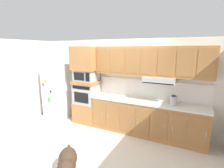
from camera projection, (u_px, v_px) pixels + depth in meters
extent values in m
plane|color=beige|center=(102.00, 139.00, 4.30)|extent=(9.60, 9.60, 0.00)
cube|color=silver|center=(120.00, 83.00, 5.02)|extent=(6.20, 0.12, 2.50)
cube|color=silver|center=(24.00, 81.00, 5.29)|extent=(0.12, 7.10, 2.50)
cube|color=white|center=(58.00, 91.00, 5.63)|extent=(0.76, 0.70, 1.76)
cylinder|color=silver|center=(57.00, 91.00, 5.14)|extent=(0.02, 0.02, 1.10)
cube|color=black|center=(51.00, 92.00, 5.30)|extent=(0.07, 0.01, 0.07)
cube|color=red|center=(43.00, 85.00, 5.39)|extent=(0.07, 0.01, 0.12)
cube|color=green|center=(49.00, 100.00, 5.39)|extent=(0.11, 0.01, 0.15)
cube|color=pink|center=(45.00, 107.00, 5.54)|extent=(0.07, 0.01, 0.06)
cube|color=white|center=(51.00, 95.00, 5.31)|extent=(0.06, 0.01, 0.12)
cube|color=gold|center=(45.00, 81.00, 5.32)|extent=(0.09, 0.01, 0.08)
cube|color=#A8703D|center=(88.00, 112.00, 5.32)|extent=(0.74, 0.62, 0.60)
cube|color=#A8AAAF|center=(87.00, 93.00, 5.20)|extent=(0.70, 0.58, 0.60)
cube|color=black|center=(81.00, 98.00, 4.95)|extent=(0.49, 0.01, 0.30)
cube|color=black|center=(81.00, 88.00, 4.89)|extent=(0.59, 0.01, 0.09)
cylinder|color=#A8AAAF|center=(80.00, 91.00, 4.89)|extent=(0.56, 0.02, 0.02)
cube|color=#A8703D|center=(87.00, 82.00, 5.13)|extent=(0.74, 0.62, 0.10)
cube|color=#A8AAAF|center=(86.00, 75.00, 5.09)|extent=(0.64, 0.53, 0.32)
cube|color=black|center=(79.00, 76.00, 4.88)|extent=(0.35, 0.01, 0.22)
cube|color=black|center=(87.00, 77.00, 4.75)|extent=(0.13, 0.01, 0.24)
cube|color=#A8703D|center=(86.00, 58.00, 4.99)|extent=(0.74, 0.62, 0.68)
cube|color=#A8703D|center=(146.00, 118.00, 4.48)|extent=(2.95, 0.60, 0.88)
cube|color=#9A6738|center=(98.00, 114.00, 4.77)|extent=(0.35, 0.01, 0.70)
cylinder|color=#BCBCC1|center=(102.00, 114.00, 4.70)|extent=(0.01, 0.01, 0.12)
cube|color=#9A6738|center=(112.00, 116.00, 4.58)|extent=(0.35, 0.01, 0.70)
cylinder|color=#BCBCC1|center=(107.00, 116.00, 4.62)|extent=(0.01, 0.01, 0.12)
cube|color=#9A6738|center=(126.00, 119.00, 4.39)|extent=(0.35, 0.01, 0.70)
cylinder|color=#BCBCC1|center=(131.00, 120.00, 4.32)|extent=(0.01, 0.01, 0.12)
cube|color=#9A6738|center=(142.00, 122.00, 4.21)|extent=(0.35, 0.01, 0.70)
cylinder|color=#BCBCC1|center=(137.00, 121.00, 4.25)|extent=(0.01, 0.01, 0.12)
cube|color=#9A6738|center=(160.00, 125.00, 4.02)|extent=(0.35, 0.01, 0.70)
cylinder|color=#BCBCC1|center=(165.00, 127.00, 3.95)|extent=(0.01, 0.01, 0.12)
cube|color=#9A6738|center=(179.00, 129.00, 3.84)|extent=(0.35, 0.01, 0.70)
cylinder|color=#BCBCC1|center=(173.00, 128.00, 3.88)|extent=(0.01, 0.01, 0.12)
cube|color=#9A6738|center=(199.00, 133.00, 3.65)|extent=(0.35, 0.01, 0.70)
cylinder|color=#BCBCC1|center=(206.00, 135.00, 3.58)|extent=(0.01, 0.01, 0.12)
cube|color=silver|center=(146.00, 102.00, 4.39)|extent=(2.99, 0.64, 0.04)
cube|color=white|center=(150.00, 89.00, 4.58)|extent=(2.99, 0.02, 0.50)
cube|color=#A8703D|center=(149.00, 61.00, 4.29)|extent=(2.95, 0.34, 0.74)
cube|color=#A8AAAF|center=(160.00, 80.00, 4.19)|extent=(0.76, 0.48, 0.14)
cube|color=black|center=(158.00, 83.00, 4.01)|extent=(0.72, 0.04, 0.02)
cube|color=#9A6738|center=(102.00, 60.00, 4.70)|extent=(0.35, 0.01, 0.63)
cube|color=#9A6738|center=(116.00, 61.00, 4.51)|extent=(0.35, 0.01, 0.63)
cube|color=#9A6738|center=(131.00, 61.00, 4.33)|extent=(0.35, 0.01, 0.63)
cube|color=#9A6738|center=(148.00, 62.00, 4.14)|extent=(0.35, 0.01, 0.63)
cube|color=#9A6738|center=(165.00, 62.00, 3.95)|extent=(0.35, 0.01, 0.63)
cube|color=#9A6738|center=(185.00, 63.00, 3.77)|extent=(0.35, 0.01, 0.63)
cube|color=#9A6738|center=(207.00, 63.00, 3.58)|extent=(0.35, 0.01, 0.63)
cylinder|color=blue|center=(157.00, 101.00, 4.36)|extent=(0.05, 0.10, 0.03)
cylinder|color=silver|center=(161.00, 101.00, 4.29)|extent=(0.03, 0.12, 0.01)
cylinder|color=#A8AAAF|center=(174.00, 101.00, 4.02)|extent=(0.17, 0.17, 0.22)
cylinder|color=black|center=(174.00, 96.00, 4.00)|extent=(0.10, 0.10, 0.02)
ellipsoid|color=#473323|center=(68.00, 158.00, 2.89)|extent=(0.54, 0.58, 0.31)
sphere|color=#473323|center=(66.00, 168.00, 2.53)|extent=(0.25, 0.25, 0.25)
cone|color=#473323|center=(71.00, 160.00, 2.54)|extent=(0.07, 0.07, 0.08)
cone|color=#473323|center=(60.00, 161.00, 2.51)|extent=(0.07, 0.07, 0.08)
cylinder|color=#473323|center=(69.00, 146.00, 3.19)|extent=(0.14, 0.17, 0.14)
cylinder|color=#473323|center=(74.00, 166.00, 3.12)|extent=(0.07, 0.07, 0.26)
cylinder|color=#473323|center=(64.00, 167.00, 3.09)|extent=(0.07, 0.07, 0.26)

